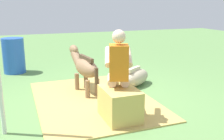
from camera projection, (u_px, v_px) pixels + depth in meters
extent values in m
plane|color=#608C4C|center=(100.00, 102.00, 4.77)|extent=(24.00, 24.00, 0.00)
cube|color=tan|center=(93.00, 99.00, 4.88)|extent=(2.87, 2.08, 0.02)
cube|color=tan|center=(120.00, 104.00, 3.98)|extent=(0.68, 0.50, 0.50)
cylinder|color=beige|center=(112.00, 80.00, 4.14)|extent=(0.42, 0.27, 0.14)
cylinder|color=beige|center=(112.00, 95.00, 4.41)|extent=(0.11, 0.11, 0.50)
cube|color=black|center=(112.00, 107.00, 4.46)|extent=(0.24, 0.17, 0.06)
cylinder|color=beige|center=(124.00, 80.00, 4.14)|extent=(0.42, 0.27, 0.14)
cylinder|color=beige|center=(123.00, 95.00, 4.41)|extent=(0.11, 0.11, 0.50)
cube|color=black|center=(123.00, 107.00, 4.47)|extent=(0.24, 0.17, 0.06)
cube|color=orange|center=(119.00, 62.00, 3.86)|extent=(0.38, 0.36, 0.52)
cylinder|color=beige|center=(108.00, 57.00, 4.02)|extent=(0.50, 0.25, 0.26)
cylinder|color=beige|center=(129.00, 56.00, 4.03)|extent=(0.50, 0.25, 0.26)
sphere|color=beige|center=(119.00, 37.00, 3.77)|extent=(0.20, 0.20, 0.20)
ellipsoid|color=#8C6B4C|center=(86.00, 68.00, 5.09)|extent=(0.88, 0.43, 0.34)
cylinder|color=#8C6B4C|center=(77.00, 82.00, 5.37)|extent=(0.09, 0.09, 0.36)
cylinder|color=#8C6B4C|center=(86.00, 81.00, 5.46)|extent=(0.09, 0.09, 0.36)
cylinder|color=#8C6B4C|center=(88.00, 90.00, 4.89)|extent=(0.09, 0.09, 0.36)
cylinder|color=#8C6B4C|center=(97.00, 88.00, 4.98)|extent=(0.09, 0.09, 0.36)
cylinder|color=#8C6B4C|center=(77.00, 58.00, 5.49)|extent=(0.39, 0.23, 0.33)
ellipsoid|color=#8C6B4C|center=(74.00, 50.00, 5.61)|extent=(0.34, 0.20, 0.20)
cube|color=#4D3A2A|center=(86.00, 58.00, 5.05)|extent=(0.60, 0.14, 0.08)
cylinder|color=#4D3A2A|center=(96.00, 76.00, 4.70)|extent=(0.07, 0.07, 0.30)
ellipsoid|color=tan|center=(135.00, 78.00, 5.71)|extent=(0.83, 0.95, 0.36)
cube|color=tan|center=(122.00, 90.00, 5.31)|extent=(0.36, 0.37, 0.10)
cylinder|color=tan|center=(122.00, 81.00, 5.25)|extent=(0.31, 0.34, 0.30)
ellipsoid|color=tan|center=(117.00, 79.00, 5.09)|extent=(0.30, 0.34, 0.20)
cube|color=beige|center=(134.00, 69.00, 5.60)|extent=(0.32, 0.41, 0.08)
cylinder|color=blue|center=(14.00, 56.00, 6.74)|extent=(0.55, 0.55, 0.91)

